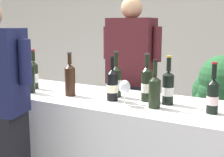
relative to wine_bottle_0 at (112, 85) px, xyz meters
name	(u,v)px	position (x,y,z in m)	size (l,w,h in m)	color
wall_back	(194,30)	(-0.13, 2.66, 0.36)	(8.00, 0.10, 2.80)	beige
counter	(102,153)	(-0.13, 0.06, -0.58)	(1.97, 0.68, 0.92)	white
wine_bottle_0	(112,85)	(0.00, 0.00, 0.00)	(0.08, 0.08, 0.33)	black
wine_bottle_1	(29,77)	(-0.72, -0.10, 0.01)	(0.08, 0.08, 0.33)	black
wine_bottle_2	(116,81)	(-0.03, 0.12, 0.00)	(0.08, 0.08, 0.35)	black
wine_bottle_3	(168,87)	(0.39, 0.10, 0.00)	(0.08, 0.08, 0.34)	black
wine_bottle_4	(147,83)	(0.22, 0.11, 0.01)	(0.08, 0.08, 0.35)	black
wine_bottle_5	(70,79)	(-0.36, -0.03, 0.01)	(0.08, 0.08, 0.34)	black
wine_bottle_6	(34,74)	(-0.80, 0.04, 0.01)	(0.07, 0.07, 0.34)	black
wine_bottle_7	(155,91)	(0.34, -0.04, 0.00)	(0.08, 0.08, 0.32)	black
wine_bottle_8	(213,95)	(0.70, 0.02, 0.00)	(0.07, 0.07, 0.32)	black
wine_glass	(125,88)	(0.14, -0.08, 0.00)	(0.08, 0.08, 0.18)	silver
person_server	(131,91)	(-0.18, 0.68, -0.20)	(0.59, 0.25, 1.72)	black
potted_shrub	(216,100)	(0.52, 1.16, -0.30)	(0.55, 0.59, 1.19)	brown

